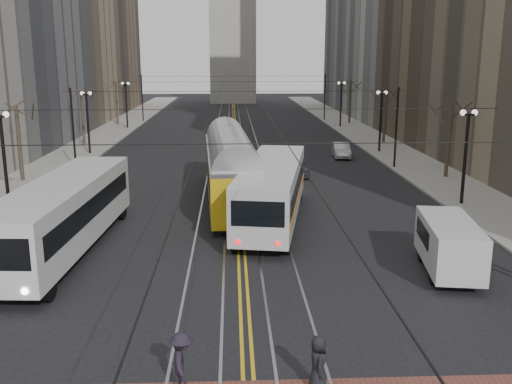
{
  "coord_description": "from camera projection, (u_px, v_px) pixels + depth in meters",
  "views": [
    {
      "loc": [
        -0.41,
        -15.42,
        8.9
      ],
      "look_at": [
        0.66,
        9.48,
        3.0
      ],
      "focal_mm": 40.0,
      "sensor_mm": 36.0,
      "label": 1
    }
  ],
  "objects": [
    {
      "name": "sedan_grey",
      "position": [
        293.0,
        165.0,
        44.03
      ],
      "size": [
        2.29,
        4.63,
        1.52
      ],
      "primitive_type": "imported",
      "rotation": [
        0.0,
        0.0,
        0.12
      ],
      "color": "#43464B",
      "rests_on": "ground"
    },
    {
      "name": "cargo_van",
      "position": [
        449.0,
        247.0,
        23.91
      ],
      "size": [
        2.7,
        5.33,
        2.25
      ],
      "primitive_type": "cube",
      "rotation": [
        0.0,
        0.0,
        -0.15
      ],
      "color": "silver",
      "rests_on": "ground"
    },
    {
      "name": "centre_lines",
      "position": [
        236.0,
        143.0,
        60.8
      ],
      "size": [
        0.42,
        130.0,
        0.01
      ],
      "primitive_type": "cube",
      "color": "gold",
      "rests_on": "ground"
    },
    {
      "name": "sidewalk_left",
      "position": [
        94.0,
        143.0,
        60.16
      ],
      "size": [
        5.0,
        140.0,
        0.15
      ],
      "primitive_type": "cube",
      "color": "gray",
      "rests_on": "ground"
    },
    {
      "name": "sidewalk_right",
      "position": [
        375.0,
        141.0,
        61.41
      ],
      "size": [
        5.0,
        140.0,
        0.15
      ],
      "primitive_type": "cube",
      "color": "gray",
      "rests_on": "ground"
    },
    {
      "name": "street_trees",
      "position": [
        236.0,
        128.0,
        50.68
      ],
      "size": [
        31.68,
        53.28,
        5.6
      ],
      "color": "#382D23",
      "rests_on": "ground"
    },
    {
      "name": "trolley_wires",
      "position": [
        236.0,
        117.0,
        50.05
      ],
      "size": [
        25.96,
        120.0,
        6.6
      ],
      "color": "black",
      "rests_on": "ground"
    },
    {
      "name": "pedestrian_a",
      "position": [
        318.0,
        363.0,
        15.49
      ],
      "size": [
        0.5,
        0.77,
        1.57
      ],
      "primitive_type": "imported",
      "rotation": [
        0.0,
        0.0,
        1.57
      ],
      "color": "black",
      "rests_on": "crosswalk_band"
    },
    {
      "name": "transit_bus",
      "position": [
        64.0,
        217.0,
        26.37
      ],
      "size": [
        3.63,
        13.63,
        3.37
      ],
      "primitive_type": "cube",
      "rotation": [
        0.0,
        0.0,
        -0.06
      ],
      "color": "silver",
      "rests_on": "ground"
    },
    {
      "name": "rear_bus",
      "position": [
        272.0,
        193.0,
        31.19
      ],
      "size": [
        4.93,
        13.04,
        3.33
      ],
      "primitive_type": "cube",
      "rotation": [
        0.0,
        0.0,
        -0.17
      ],
      "color": "beige",
      "rests_on": "ground"
    },
    {
      "name": "streetcar_rails",
      "position": [
        236.0,
        143.0,
        60.8
      ],
      "size": [
        4.8,
        130.0,
        0.02
      ],
      "primitive_type": "cube",
      "color": "gray",
      "rests_on": "ground"
    },
    {
      "name": "pedestrian_d",
      "position": [
        182.0,
        363.0,
        15.32
      ],
      "size": [
        0.8,
        1.22,
        1.76
      ],
      "primitive_type": "imported",
      "rotation": [
        0.0,
        0.0,
        1.71
      ],
      "color": "black",
      "rests_on": "crosswalk_band"
    },
    {
      "name": "sedan_silver",
      "position": [
        341.0,
        150.0,
        51.91
      ],
      "size": [
        1.74,
        4.17,
        1.34
      ],
      "primitive_type": "imported",
      "rotation": [
        0.0,
        0.0,
        -0.08
      ],
      "color": "#B2B5BA",
      "rests_on": "ground"
    },
    {
      "name": "lamp_posts",
      "position": [
        237.0,
        138.0,
        44.36
      ],
      "size": [
        27.6,
        57.2,
        5.6
      ],
      "color": "black",
      "rests_on": "ground"
    },
    {
      "name": "streetcar",
      "position": [
        231.0,
        174.0,
        35.67
      ],
      "size": [
        3.63,
        15.2,
        3.55
      ],
      "primitive_type": "cube",
      "rotation": [
        0.0,
        0.0,
        0.06
      ],
      "color": "gold",
      "rests_on": "ground"
    },
    {
      "name": "ground",
      "position": [
        247.0,
        362.0,
        17.05
      ],
      "size": [
        260.0,
        260.0,
        0.0
      ],
      "primitive_type": "plane",
      "color": "black",
      "rests_on": "ground"
    }
  ]
}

